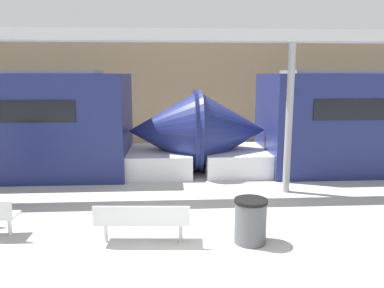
# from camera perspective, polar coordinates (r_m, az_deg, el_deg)

# --- Properties ---
(ground_plane) EXTENTS (60.00, 60.00, 0.00)m
(ground_plane) POSITION_cam_1_polar(r_m,az_deg,el_deg) (6.38, -0.20, -18.26)
(ground_plane) COLOR #B2AFA8
(station_wall) EXTENTS (56.00, 0.20, 5.00)m
(station_wall) POSITION_cam_1_polar(r_m,az_deg,el_deg) (16.94, -2.38, 8.61)
(station_wall) COLOR #9E8460
(station_wall) RESTS_ON ground_plane
(bench_near) EXTENTS (1.77, 0.55, 0.77)m
(bench_near) POSITION_cam_1_polar(r_m,az_deg,el_deg) (7.02, -7.58, -11.34)
(bench_near) COLOR silver
(bench_near) RESTS_ON ground_plane
(trash_bin) EXTENTS (0.61, 0.61, 0.84)m
(trash_bin) POSITION_cam_1_polar(r_m,az_deg,el_deg) (7.12, 8.89, -11.50)
(trash_bin) COLOR #4C4F54
(trash_bin) RESTS_ON ground_plane
(support_column_near) EXTENTS (0.18, 0.18, 3.87)m
(support_column_near) POSITION_cam_1_polar(r_m,az_deg,el_deg) (9.96, 14.57, 3.63)
(support_column_near) COLOR gray
(support_column_near) RESTS_ON ground_plane
(canopy_beam) EXTENTS (28.00, 0.60, 0.28)m
(canopy_beam) POSITION_cam_1_polar(r_m,az_deg,el_deg) (9.93, 15.14, 15.58)
(canopy_beam) COLOR #B7B7BC
(canopy_beam) RESTS_ON support_column_near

